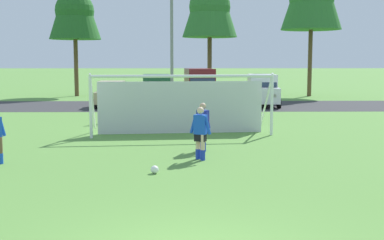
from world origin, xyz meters
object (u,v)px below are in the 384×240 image
object	(u,v)px
soccer_goal	(181,103)
player_midfield_center	(200,133)
parked_car_slot_left	(157,90)
parked_car_slot_center	(262,90)
soccer_ball	(155,170)
parked_car_slot_center_left	(199,85)
parked_car_slot_far_left	(112,94)
street_lamp	(175,51)
player_winger_left	(203,127)

from	to	relation	value
soccer_goal	player_midfield_center	bearing A→B (deg)	-83.79
parked_car_slot_left	parked_car_slot_center	size ratio (longest dim) A/B	1.00
soccer_ball	parked_car_slot_center_left	bearing A→B (deg)	85.04
parked_car_slot_far_left	parked_car_slot_center_left	world-z (taller)	parked_car_slot_center_left
parked_car_slot_far_left	parked_car_slot_center	distance (m)	10.13
parked_car_slot_left	parked_car_slot_center_left	xyz separation A→B (m)	(2.92, 1.85, 0.23)
parked_car_slot_left	street_lamp	world-z (taller)	street_lamp
soccer_ball	street_lamp	bearing A→B (deg)	88.95
player_winger_left	street_lamp	size ratio (longest dim) A/B	0.23
soccer_ball	player_midfield_center	xyz separation A→B (m)	(1.30, 1.92, 0.71)
parked_car_slot_center	soccer_goal	bearing A→B (deg)	-112.61
parked_car_slot_center_left	parked_car_slot_center	size ratio (longest dim) A/B	1.05
soccer_ball	soccer_goal	distance (m)	7.65
player_midfield_center	parked_car_slot_far_left	bearing A→B (deg)	106.20
soccer_ball	soccer_goal	world-z (taller)	soccer_goal
parked_car_slot_center_left	soccer_goal	bearing A→B (deg)	-94.80
player_winger_left	street_lamp	xyz separation A→B (m)	(-1.14, 12.78, 2.83)
parked_car_slot_far_left	parked_car_slot_left	size ratio (longest dim) A/B	0.91
street_lamp	soccer_ball	bearing A→B (deg)	-91.05
soccer_ball	parked_car_slot_left	bearing A→B (deg)	92.83
parked_car_slot_far_left	soccer_ball	bearing A→B (deg)	-78.77
soccer_goal	street_lamp	bearing A→B (deg)	92.61
player_winger_left	street_lamp	bearing A→B (deg)	95.09
parked_car_slot_center_left	street_lamp	size ratio (longest dim) A/B	0.70
soccer_ball	player_midfield_center	bearing A→B (deg)	55.79
soccer_ball	parked_car_slot_center_left	distance (m)	22.20
player_winger_left	parked_car_slot_left	bearing A→B (deg)	98.26
player_midfield_center	street_lamp	world-z (taller)	street_lamp
parked_car_slot_center	parked_car_slot_center_left	bearing A→B (deg)	159.62
player_winger_left	parked_car_slot_center	world-z (taller)	parked_car_slot_center
player_winger_left	parked_car_slot_center	xyz separation A→B (m)	(4.67, 17.08, 0.29)
street_lamp	player_winger_left	bearing A→B (deg)	-84.91
parked_car_slot_left	parked_car_slot_center_left	size ratio (longest dim) A/B	0.95
player_midfield_center	parked_car_slot_left	size ratio (longest dim) A/B	0.35
parked_car_slot_center_left	parked_car_slot_center	world-z (taller)	parked_car_slot_center_left
soccer_goal	soccer_ball	bearing A→B (deg)	-95.27
player_winger_left	parked_car_slot_center_left	bearing A→B (deg)	88.52
parked_car_slot_center	street_lamp	xyz separation A→B (m)	(-5.81, -4.30, 2.54)
soccer_ball	player_winger_left	size ratio (longest dim) A/B	0.13
parked_car_slot_center_left	player_winger_left	bearing A→B (deg)	-91.48
parked_car_slot_center	soccer_ball	bearing A→B (deg)	-106.57
parked_car_slot_center_left	street_lamp	distance (m)	6.50
player_midfield_center	parked_car_slot_center	size ratio (longest dim) A/B	0.35
player_winger_left	parked_car_slot_left	distance (m)	16.97
soccer_goal	player_winger_left	xyz separation A→B (m)	(0.74, -4.08, -0.47)
soccer_ball	parked_car_slot_far_left	world-z (taller)	parked_car_slot_far_left
parked_car_slot_far_left	street_lamp	bearing A→B (deg)	-42.91
parked_car_slot_left	street_lamp	distance (m)	4.92
soccer_goal	player_winger_left	distance (m)	4.18
player_midfield_center	player_winger_left	bearing A→B (deg)	85.10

